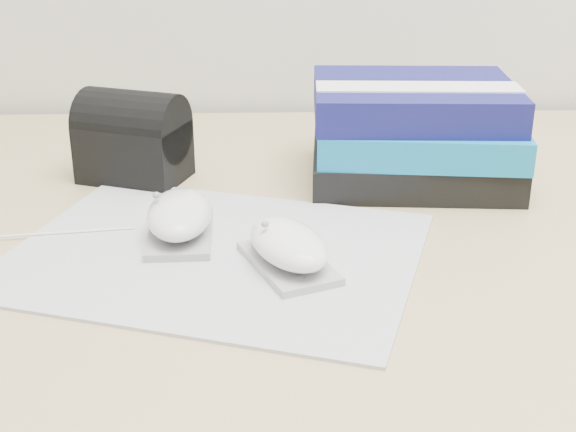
{
  "coord_description": "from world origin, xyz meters",
  "views": [
    {
      "loc": [
        -0.09,
        0.76,
        1.08
      ],
      "look_at": [
        -0.07,
        1.47,
        0.77
      ],
      "focal_mm": 50.0,
      "sensor_mm": 36.0,
      "label": 1
    }
  ],
  "objects_px": {
    "mouse_front": "(288,247)",
    "pouch": "(133,137)",
    "book_stack": "(415,132)",
    "mouse_rear": "(179,217)",
    "desk": "(334,357)"
  },
  "relations": [
    {
      "from": "mouse_front",
      "to": "pouch",
      "type": "xyz_separation_m",
      "value": [
        -0.18,
        0.25,
        0.03
      ]
    },
    {
      "from": "mouse_front",
      "to": "pouch",
      "type": "height_order",
      "value": "pouch"
    },
    {
      "from": "book_stack",
      "to": "pouch",
      "type": "distance_m",
      "value": 0.34
    },
    {
      "from": "book_stack",
      "to": "mouse_rear",
      "type": "bearing_deg",
      "value": -147.28
    },
    {
      "from": "desk",
      "to": "book_stack",
      "type": "height_order",
      "value": "book_stack"
    },
    {
      "from": "book_stack",
      "to": "pouch",
      "type": "height_order",
      "value": "book_stack"
    },
    {
      "from": "desk",
      "to": "pouch",
      "type": "xyz_separation_m",
      "value": [
        -0.25,
        0.05,
        0.29
      ]
    },
    {
      "from": "pouch",
      "to": "mouse_front",
      "type": "bearing_deg",
      "value": -54.38
    },
    {
      "from": "mouse_rear",
      "to": "mouse_front",
      "type": "bearing_deg",
      "value": -33.15
    },
    {
      "from": "mouse_rear",
      "to": "mouse_front",
      "type": "xyz_separation_m",
      "value": [
        0.11,
        -0.07,
        -0.0
      ]
    },
    {
      "from": "pouch",
      "to": "book_stack",
      "type": "bearing_deg",
      "value": -1.39
    },
    {
      "from": "mouse_front",
      "to": "desk",
      "type": "bearing_deg",
      "value": 72.4
    },
    {
      "from": "mouse_rear",
      "to": "pouch",
      "type": "distance_m",
      "value": 0.2
    },
    {
      "from": "mouse_rear",
      "to": "pouch",
      "type": "bearing_deg",
      "value": 111.62
    },
    {
      "from": "mouse_rear",
      "to": "book_stack",
      "type": "height_order",
      "value": "book_stack"
    }
  ]
}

